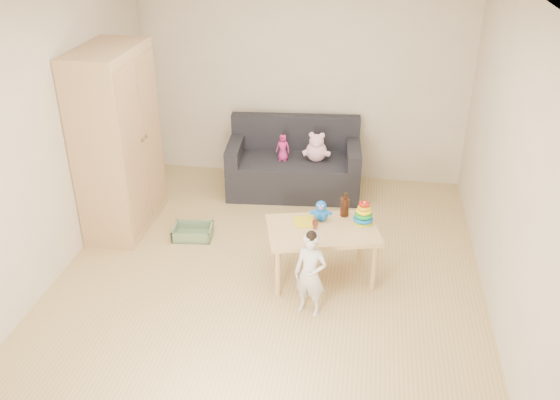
% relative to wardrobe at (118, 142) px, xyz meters
% --- Properties ---
extents(room, '(4.50, 4.50, 4.50)m').
position_rel_wardrobe_xyz_m(room, '(1.72, -0.67, 0.33)').
color(room, tan).
rests_on(room, ground).
extents(wardrobe, '(0.54, 1.08, 1.94)m').
position_rel_wardrobe_xyz_m(wardrobe, '(0.00, 0.00, 0.00)').
color(wardrobe, tan).
rests_on(wardrobe, ground).
extents(sofa, '(1.62, 0.91, 0.44)m').
position_rel_wardrobe_xyz_m(sofa, '(1.70, 1.07, -0.75)').
color(sofa, black).
rests_on(sofa, ground).
extents(play_table, '(1.13, 0.87, 0.53)m').
position_rel_wardrobe_xyz_m(play_table, '(2.21, -0.68, -0.71)').
color(play_table, tan).
rests_on(play_table, ground).
extents(storage_bin, '(0.44, 0.35, 0.12)m').
position_rel_wardrobe_xyz_m(storage_bin, '(0.79, -0.18, -0.91)').
color(storage_bin, '#66835F').
rests_on(storage_bin, ground).
extents(toddler, '(0.33, 0.27, 0.78)m').
position_rel_wardrobe_xyz_m(toddler, '(2.16, -1.23, -0.58)').
color(toddler, silver).
rests_on(toddler, ground).
extents(pink_bear, '(0.32, 0.30, 0.30)m').
position_rel_wardrobe_xyz_m(pink_bear, '(1.97, 1.04, -0.38)').
color(pink_bear, '#FFBBD3').
rests_on(pink_bear, sofa).
extents(doll, '(0.17, 0.12, 0.32)m').
position_rel_wardrobe_xyz_m(doll, '(1.58, 0.99, -0.37)').
color(doll, '#CA267C').
rests_on(doll, sofa).
extents(ring_stacker, '(0.19, 0.19, 0.22)m').
position_rel_wardrobe_xyz_m(ring_stacker, '(2.57, -0.52, -0.36)').
color(ring_stacker, '#B7CF0A').
rests_on(ring_stacker, play_table).
extents(brown_bottle, '(0.08, 0.08, 0.24)m').
position_rel_wardrobe_xyz_m(brown_bottle, '(2.39, -0.41, -0.34)').
color(brown_bottle, black).
rests_on(brown_bottle, play_table).
extents(blue_plush, '(0.21, 0.19, 0.21)m').
position_rel_wardrobe_xyz_m(blue_plush, '(2.18, -0.53, -0.34)').
color(blue_plush, blue).
rests_on(blue_plush, play_table).
extents(wooden_figure, '(0.06, 0.05, 0.12)m').
position_rel_wardrobe_xyz_m(wooden_figure, '(2.14, -0.71, -0.38)').
color(wooden_figure, '#5E261D').
rests_on(wooden_figure, play_table).
extents(yellow_book, '(0.25, 0.25, 0.02)m').
position_rel_wardrobe_xyz_m(yellow_book, '(2.04, -0.60, -0.44)').
color(yellow_book, gold).
rests_on(yellow_book, play_table).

